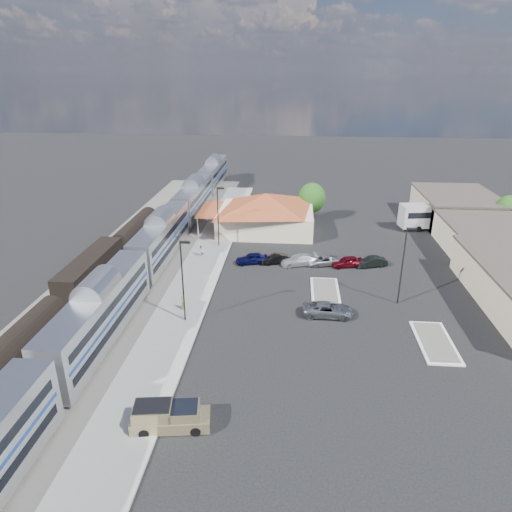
# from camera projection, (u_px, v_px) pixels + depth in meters

# --- Properties ---
(ground) EXTENTS (280.00, 280.00, 0.00)m
(ground) POSITION_uv_depth(u_px,v_px,m) (291.00, 299.00, 52.50)
(ground) COLOR black
(ground) RESTS_ON ground
(railbed) EXTENTS (16.00, 100.00, 0.12)m
(railbed) POSITION_uv_depth(u_px,v_px,m) (136.00, 265.00, 61.53)
(railbed) COLOR #4C4944
(railbed) RESTS_ON ground
(platform) EXTENTS (5.50, 92.00, 0.18)m
(platform) POSITION_uv_depth(u_px,v_px,m) (199.00, 273.00, 58.95)
(platform) COLOR gray
(platform) RESTS_ON ground
(passenger_train) EXTENTS (3.00, 104.00, 5.55)m
(passenger_train) POSITION_uv_depth(u_px,v_px,m) (162.00, 239.00, 62.66)
(passenger_train) COLOR silver
(passenger_train) RESTS_ON ground
(freight_cars) EXTENTS (2.80, 46.00, 4.00)m
(freight_cars) POSITION_uv_depth(u_px,v_px,m) (91.00, 273.00, 54.61)
(freight_cars) COLOR black
(freight_cars) RESTS_ON ground
(station_depot) EXTENTS (18.35, 12.24, 6.20)m
(station_depot) POSITION_uv_depth(u_px,v_px,m) (266.00, 212.00, 73.81)
(station_depot) COLOR beige
(station_depot) RESTS_ON ground
(buildings_east) EXTENTS (14.40, 51.40, 4.80)m
(buildings_east) POSITION_uv_depth(u_px,v_px,m) (497.00, 244.00, 62.58)
(buildings_east) COLOR #C6B28C
(buildings_east) RESTS_ON ground
(traffic_island_south) EXTENTS (3.30, 7.50, 0.21)m
(traffic_island_south) POSITION_uv_depth(u_px,v_px,m) (325.00, 291.00, 53.99)
(traffic_island_south) COLOR silver
(traffic_island_south) RESTS_ON ground
(traffic_island_north) EXTENTS (3.30, 7.50, 0.21)m
(traffic_island_north) POSITION_uv_depth(u_px,v_px,m) (435.00, 342.00, 43.97)
(traffic_island_north) COLOR silver
(traffic_island_north) RESTS_ON ground
(lamp_plat_s) EXTENTS (1.08, 0.25, 9.00)m
(lamp_plat_s) POSITION_uv_depth(u_px,v_px,m) (183.00, 275.00, 45.81)
(lamp_plat_s) COLOR black
(lamp_plat_s) RESTS_ON ground
(lamp_plat_n) EXTENTS (1.08, 0.25, 9.00)m
(lamp_plat_n) POSITION_uv_depth(u_px,v_px,m) (219.00, 212.00, 66.10)
(lamp_plat_n) COLOR black
(lamp_plat_n) RESTS_ON ground
(lamp_lot) EXTENTS (1.08, 0.25, 9.00)m
(lamp_lot) POSITION_uv_depth(u_px,v_px,m) (404.00, 260.00, 49.52)
(lamp_lot) COLOR black
(lamp_lot) RESTS_ON ground
(tree_east_c) EXTENTS (4.41, 4.41, 6.21)m
(tree_east_c) POSITION_uv_depth(u_px,v_px,m) (509.00, 210.00, 72.34)
(tree_east_c) COLOR #382314
(tree_east_c) RESTS_ON ground
(tree_depot) EXTENTS (4.71, 4.71, 6.63)m
(tree_depot) POSITION_uv_depth(u_px,v_px,m) (312.00, 198.00, 78.40)
(tree_depot) COLOR #382314
(tree_depot) RESTS_ON ground
(pickup_truck) EXTENTS (5.97, 2.89, 1.98)m
(pickup_truck) POSITION_uv_depth(u_px,v_px,m) (171.00, 417.00, 33.31)
(pickup_truck) COLOR tan
(pickup_truck) RESTS_ON ground
(suv) EXTENTS (5.46, 2.63, 1.50)m
(suv) POSITION_uv_depth(u_px,v_px,m) (328.00, 310.00, 48.59)
(suv) COLOR gray
(suv) RESTS_ON ground
(coach_bus) EXTENTS (13.33, 5.04, 4.18)m
(coach_bus) POSITION_uv_depth(u_px,v_px,m) (440.00, 215.00, 74.80)
(coach_bus) COLOR silver
(coach_bus) RESTS_ON ground
(person_a) EXTENTS (0.56, 0.68, 1.59)m
(person_a) POSITION_uv_depth(u_px,v_px,m) (183.00, 303.00, 49.57)
(person_a) COLOR gold
(person_a) RESTS_ON platform
(person_b) EXTENTS (0.86, 0.95, 1.60)m
(person_b) POSITION_uv_depth(u_px,v_px,m) (201.00, 250.00, 63.89)
(person_b) COLOR silver
(person_b) RESTS_ON platform
(parked_car_a) EXTENTS (4.68, 2.79, 1.49)m
(parked_car_a) POSITION_uv_depth(u_px,v_px,m) (252.00, 258.00, 61.81)
(parked_car_a) COLOR #0C0E40
(parked_car_a) RESTS_ON ground
(parked_car_b) EXTENTS (4.28, 2.58, 1.33)m
(parked_car_b) POSITION_uv_depth(u_px,v_px,m) (276.00, 259.00, 61.86)
(parked_car_b) COLOR black
(parked_car_b) RESTS_ON ground
(parked_car_c) EXTENTS (5.39, 3.47, 1.45)m
(parked_car_c) POSITION_uv_depth(u_px,v_px,m) (299.00, 260.00, 61.30)
(parked_car_c) COLOR silver
(parked_car_c) RESTS_ON ground
(parked_car_d) EXTENTS (4.96, 3.20, 1.27)m
(parked_car_d) POSITION_uv_depth(u_px,v_px,m) (323.00, 261.00, 61.36)
(parked_car_d) COLOR gray
(parked_car_d) RESTS_ON ground
(parked_car_e) EXTENTS (4.53, 2.63, 1.45)m
(parked_car_e) POSITION_uv_depth(u_px,v_px,m) (347.00, 262.00, 60.79)
(parked_car_e) COLOR maroon
(parked_car_e) RESTS_ON ground
(parked_car_f) EXTENTS (4.38, 2.60, 1.36)m
(parked_car_f) POSITION_uv_depth(u_px,v_px,m) (371.00, 262.00, 60.83)
(parked_car_f) COLOR black
(parked_car_f) RESTS_ON ground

